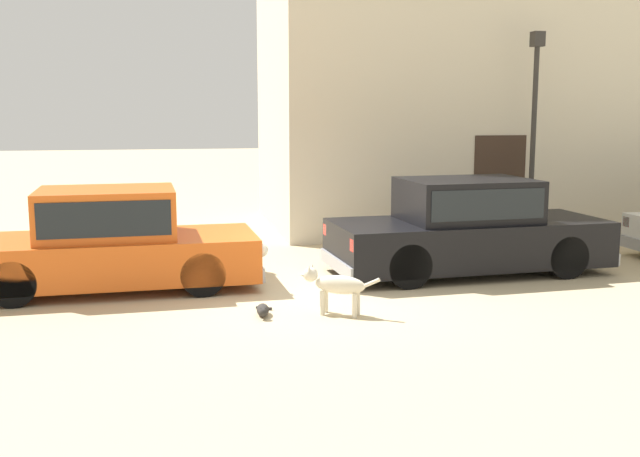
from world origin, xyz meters
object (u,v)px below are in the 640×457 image
Objects in this scene: parked_sedan_second at (468,227)px; street_lamp at (534,111)px; parked_sedan_nearest at (110,240)px; stray_cat at (263,310)px; stray_dog_spotted at (334,284)px.

parked_sedan_second is 3.72m from street_lamp.
parked_sedan_second is at bearing -134.18° from street_lamp.
street_lamp is (7.80, 2.31, 1.86)m from parked_sedan_nearest.
parked_sedan_second reaches higher than stray_cat.
street_lamp reaches higher than parked_sedan_nearest.
street_lamp is (4.88, 4.33, 2.19)m from stray_dog_spotted.
parked_sedan_nearest is 3.56m from stray_dog_spotted.
stray_cat is at bearing 23.08° from stray_dog_spotted.
stray_cat is at bearing -45.73° from parked_sedan_nearest.
street_lamp reaches higher than stray_dog_spotted.
street_lamp is at bearing -108.16° from stray_dog_spotted.
stray_dog_spotted is at bearing -138.43° from street_lamp.
parked_sedan_nearest is 1.08× the size of street_lamp.
stray_cat is (-0.91, 0.12, -0.32)m from stray_dog_spotted.
street_lamp reaches higher than stray_cat.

